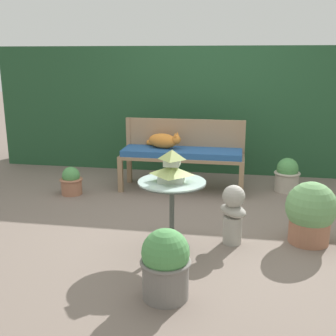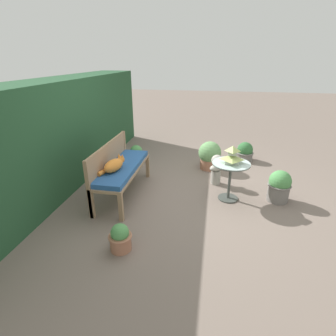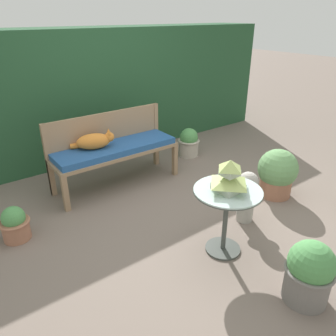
# 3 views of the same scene
# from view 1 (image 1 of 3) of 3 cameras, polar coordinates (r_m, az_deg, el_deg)

# --- Properties ---
(ground) EXTENTS (30.00, 30.00, 0.00)m
(ground) POSITION_cam_1_polar(r_m,az_deg,el_deg) (4.54, 3.15, -6.99)
(ground) COLOR #75665B
(foliage_hedge_back) EXTENTS (6.40, 0.81, 1.83)m
(foliage_hedge_back) POSITION_cam_1_polar(r_m,az_deg,el_deg) (6.55, 5.68, 8.06)
(foliage_hedge_back) COLOR #234C2D
(foliage_hedge_back) RESTS_ON ground
(garden_bench) EXTENTS (1.58, 0.50, 0.54)m
(garden_bench) POSITION_cam_1_polar(r_m,az_deg,el_deg) (5.40, 1.91, 1.73)
(garden_bench) COLOR #937556
(garden_bench) RESTS_ON ground
(bench_backrest) EXTENTS (1.58, 0.06, 0.90)m
(bench_backrest) POSITION_cam_1_polar(r_m,az_deg,el_deg) (5.58, 2.26, 4.20)
(bench_backrest) COLOR #937556
(bench_backrest) RESTS_ON ground
(cat) EXTENTS (0.49, 0.33, 0.22)m
(cat) POSITION_cam_1_polar(r_m,az_deg,el_deg) (5.44, -0.57, 3.71)
(cat) COLOR orange
(cat) RESTS_ON garden_bench
(patio_table) EXTENTS (0.60, 0.60, 0.64)m
(patio_table) POSITION_cam_1_polar(r_m,az_deg,el_deg) (3.70, 0.53, -3.86)
(patio_table) COLOR #424742
(patio_table) RESTS_ON ground
(pagoda_birdhouse) EXTENTS (0.29, 0.29, 0.28)m
(pagoda_birdhouse) POSITION_cam_1_polar(r_m,az_deg,el_deg) (3.63, 0.54, 0.02)
(pagoda_birdhouse) COLOR #B2BCA8
(pagoda_birdhouse) RESTS_ON patio_table
(garden_bust) EXTENTS (0.32, 0.33, 0.56)m
(garden_bust) POSITION_cam_1_polar(r_m,az_deg,el_deg) (3.93, 8.81, -5.89)
(garden_bust) COLOR #A39E93
(garden_bust) RESTS_ON ground
(potted_plant_path_edge) EXTENTS (0.37, 0.37, 0.52)m
(potted_plant_path_edge) POSITION_cam_1_polar(r_m,az_deg,el_deg) (3.07, -0.34, -12.88)
(potted_plant_path_edge) COLOR slate
(potted_plant_path_edge) RESTS_ON ground
(potted_plant_table_near) EXTENTS (0.29, 0.29, 0.35)m
(potted_plant_table_near) POSITION_cam_1_polar(r_m,az_deg,el_deg) (5.43, -12.96, -1.77)
(potted_plant_table_near) COLOR #9E664C
(potted_plant_table_near) RESTS_ON ground
(potted_plant_bench_left) EXTENTS (0.33, 0.33, 0.44)m
(potted_plant_bench_left) POSITION_cam_1_polar(r_m,az_deg,el_deg) (5.61, 15.82, -0.95)
(potted_plant_bench_left) COLOR #ADA393
(potted_plant_bench_left) RESTS_ON ground
(potted_plant_patio_mid) EXTENTS (0.47, 0.47, 0.58)m
(potted_plant_patio_mid) POSITION_cam_1_polar(r_m,az_deg,el_deg) (4.12, 18.75, -5.77)
(potted_plant_patio_mid) COLOR #9E664C
(potted_plant_patio_mid) RESTS_ON ground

